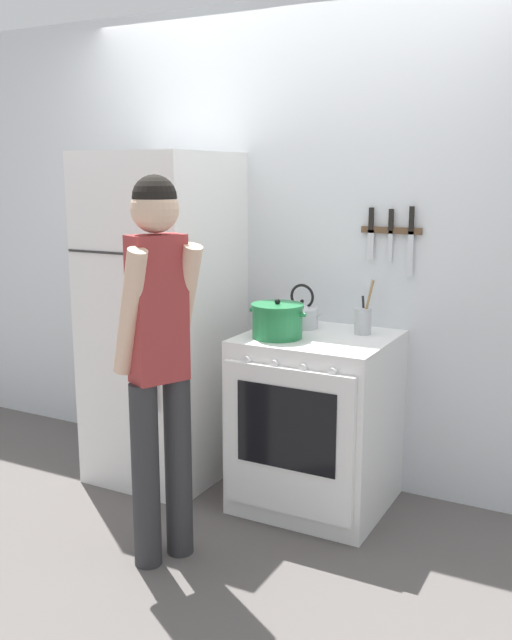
% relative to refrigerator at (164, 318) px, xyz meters
% --- Properties ---
extents(ground_plane, '(14.00, 14.00, 0.00)m').
position_rel_refrigerator_xyz_m(ground_plane, '(0.61, 0.36, -0.89)').
color(ground_plane, '#5B5654').
extents(wall_back, '(10.00, 0.06, 2.55)m').
position_rel_refrigerator_xyz_m(wall_back, '(0.61, 0.39, 0.39)').
color(wall_back, silver).
rests_on(wall_back, ground_plane).
extents(refrigerator, '(0.66, 0.74, 1.77)m').
position_rel_refrigerator_xyz_m(refrigerator, '(0.00, 0.00, 0.00)').
color(refrigerator, white).
rests_on(refrigerator, ground_plane).
extents(stove_range, '(0.71, 0.70, 0.88)m').
position_rel_refrigerator_xyz_m(stove_range, '(0.91, 0.00, -0.44)').
color(stove_range, white).
rests_on(stove_range, ground_plane).
extents(dutch_oven_pot, '(0.30, 0.26, 0.19)m').
position_rel_refrigerator_xyz_m(dutch_oven_pot, '(0.75, -0.11, 0.08)').
color(dutch_oven_pot, '#237A42').
rests_on(dutch_oven_pot, stove_range).
extents(tea_kettle, '(0.21, 0.17, 0.23)m').
position_rel_refrigerator_xyz_m(tea_kettle, '(0.76, 0.16, 0.06)').
color(tea_kettle, silver).
rests_on(tea_kettle, stove_range).
extents(utensil_jar, '(0.09, 0.08, 0.28)m').
position_rel_refrigerator_xyz_m(utensil_jar, '(1.09, 0.17, 0.07)').
color(utensil_jar, '#B7BABF').
rests_on(utensil_jar, stove_range).
extents(person, '(0.36, 0.41, 1.66)m').
position_rel_refrigerator_xyz_m(person, '(0.53, -0.78, 0.06)').
color(person, '#2D2D30').
rests_on(person, ground_plane).
extents(wall_knife_strip, '(0.31, 0.03, 0.34)m').
position_rel_refrigerator_xyz_m(wall_knife_strip, '(1.16, 0.34, 0.50)').
color(wall_knife_strip, brown).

